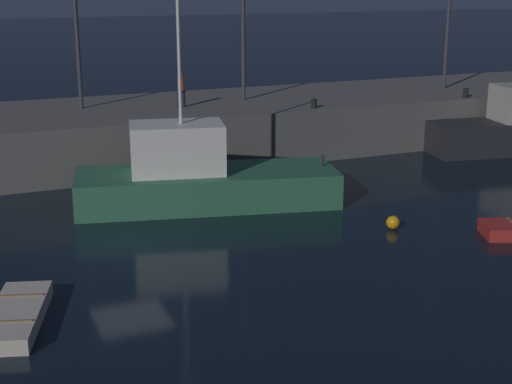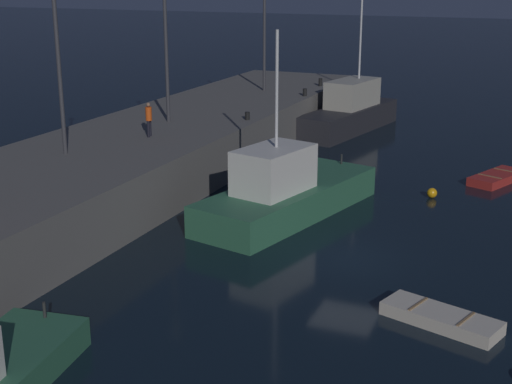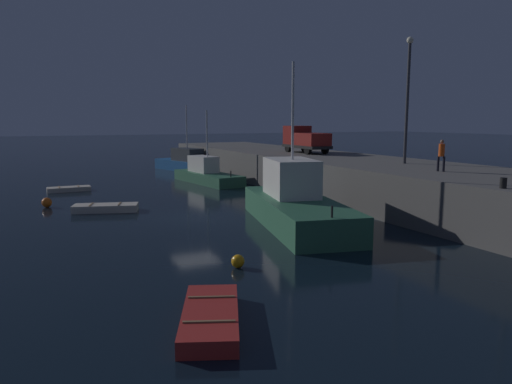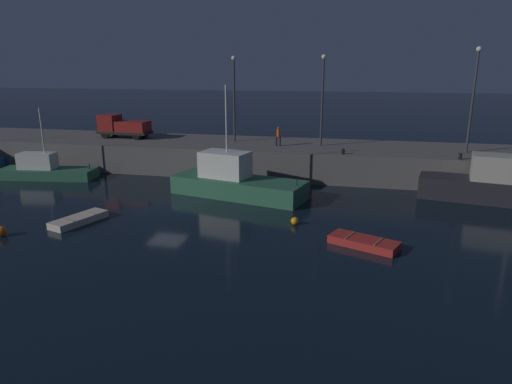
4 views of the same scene
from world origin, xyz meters
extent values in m
plane|color=black|center=(0.00, 0.00, 0.00)|extent=(320.00, 320.00, 0.00)
cube|color=#5B5956|center=(0.00, 13.40, 1.32)|extent=(65.07, 9.06, 2.64)
cube|color=#2D6647|center=(4.36, 4.13, 0.70)|extent=(11.01, 5.80, 1.41)
cube|color=silver|center=(3.21, 4.40, 2.41)|extent=(4.11, 3.07, 2.00)
cylinder|color=silver|center=(3.38, 4.36, 5.95)|extent=(0.14, 0.14, 5.08)
cylinder|color=#262626|center=(9.06, 3.01, 1.66)|extent=(0.10, 0.10, 0.50)
cube|color=beige|center=(-4.12, -4.30, 0.22)|extent=(2.40, 4.00, 0.44)
cube|color=olive|center=(-4.37, -5.09, 0.46)|extent=(1.16, 0.44, 0.04)
cube|color=olive|center=(-3.87, -3.51, 0.46)|extent=(1.16, 0.44, 0.04)
sphere|color=orange|center=(9.59, -1.57, 0.25)|extent=(0.50, 0.50, 0.50)
cylinder|color=#38383D|center=(1.30, 14.19, 6.50)|extent=(0.20, 0.20, 7.74)
cylinder|color=#38383D|center=(9.85, 13.50, 6.54)|extent=(0.20, 0.20, 7.81)
cylinder|color=#38383D|center=(22.44, 12.82, 6.80)|extent=(0.20, 0.20, 8.34)
cylinder|color=black|center=(5.85, 12.40, 3.06)|extent=(0.14, 0.14, 0.85)
cylinder|color=black|center=(6.16, 12.49, 3.06)|extent=(0.14, 0.14, 0.85)
cylinder|color=#E54C14|center=(6.00, 12.44, 3.83)|extent=(0.40, 0.40, 0.70)
sphere|color=#8C664C|center=(6.00, 12.44, 4.30)|extent=(0.21, 0.21, 0.21)
cylinder|color=black|center=(21.26, 9.32, 2.89)|extent=(0.28, 0.28, 0.51)
cylinder|color=black|center=(12.06, 9.57, 2.86)|extent=(0.28, 0.28, 0.46)
camera|label=1|loc=(-5.57, -23.86, 8.95)|focal=52.93mm
camera|label=2|loc=(-25.99, -7.18, 10.87)|focal=51.46mm
camera|label=3|loc=(25.36, -8.47, 5.47)|focal=33.39mm
camera|label=4|loc=(13.18, -28.74, 9.79)|focal=31.65mm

